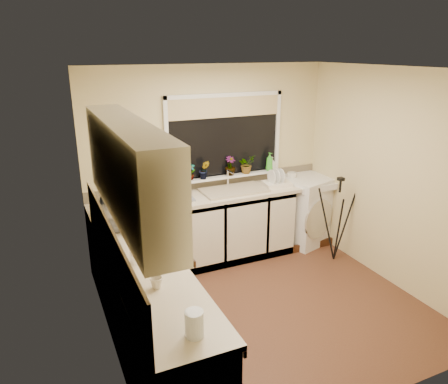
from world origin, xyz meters
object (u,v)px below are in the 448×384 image
washing_machine (304,209)px  plant_d (246,164)px  microwave (121,208)px  plant_a (191,172)px  dish_rack (277,184)px  plant_b (204,170)px  cup_back (292,176)px  soap_bottle_green (269,162)px  steel_jar (135,257)px  plant_c (230,166)px  tripod (337,219)px  glass_jug (194,324)px  soap_bottle_clear (272,163)px  cup_left (156,283)px  kettle (131,222)px  laptop (179,194)px

washing_machine → plant_d: bearing=149.7°
microwave → plant_a: bearing=-44.0°
dish_rack → plant_b: 1.00m
plant_b → cup_back: (1.26, -0.09, -0.22)m
soap_bottle_green → cup_back: 0.39m
steel_jar → plant_c: (1.63, 1.60, 0.21)m
plant_a → cup_back: size_ratio=1.59×
washing_machine → plant_c: bearing=152.1°
tripod → cup_back: bearing=105.5°
glass_jug → soap_bottle_clear: size_ratio=1.00×
glass_jug → cup_back: glass_jug is taller
plant_b → plant_a: bearing=168.8°
dish_rack → soap_bottle_clear: bearing=83.5°
glass_jug → steel_jar: (-0.12, 1.10, -0.03)m
tripod → cup_back: 0.88m
plant_d → cup_left: (-1.81, -2.04, -0.23)m
microwave → plant_b: bearing=-49.2°
kettle → soap_bottle_clear: size_ratio=1.15×
plant_a → microwave: bearing=-146.6°
plant_c → cup_back: bearing=-7.5°
soap_bottle_green → glass_jug: bearing=-127.9°
plant_b → cup_left: 2.36m
dish_rack → glass_jug: size_ratio=1.97×
soap_bottle_clear → microwave: bearing=-163.3°
kettle → soap_bottle_clear: bearing=23.5°
tripod → plant_b: bearing=149.7°
laptop → dish_rack: (1.34, -0.06, -0.04)m
plant_d → plant_a: bearing=179.1°
soap_bottle_green → steel_jar: bearing=-144.5°
microwave → soap_bottle_green: (2.13, 0.64, 0.12)m
washing_machine → dish_rack: 0.67m
washing_machine → plant_a: 1.75m
kettle → steel_jar: bearing=-99.9°
cup_back → plant_d: bearing=170.6°
plant_d → plant_c: bearing=178.0°
washing_machine → cup_left: cup_left is taller
steel_jar → washing_machine: bearing=27.3°
plant_c → soap_bottle_clear: bearing=-0.7°
dish_rack → plant_c: bearing=162.8°
kettle → dish_rack: (2.08, 0.68, -0.08)m
plant_a → glass_jug: bearing=-109.7°
glass_jug → plant_b: size_ratio=0.74×
kettle → plant_a: (0.98, 0.95, 0.16)m
tripod → glass_jug: size_ratio=6.28×
laptop → kettle: (-0.75, -0.74, 0.04)m
dish_rack → soap_bottle_green: (0.01, 0.23, 0.25)m
washing_machine → kettle: (-2.58, -0.73, 0.53)m
glass_jug → plant_c: (1.51, 2.70, 0.19)m
glass_jug → tripod: bearing=35.0°
steel_jar → plant_c: bearing=44.4°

